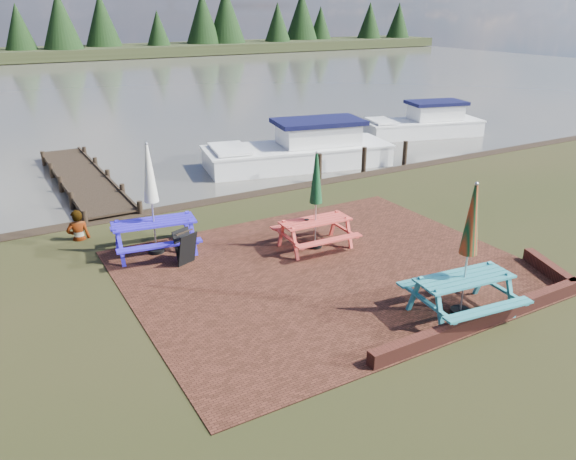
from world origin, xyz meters
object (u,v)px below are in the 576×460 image
at_px(picnic_table_red, 316,216).
at_px(person, 75,211).
at_px(boat_far, 424,125).
at_px(picnic_table_teal, 465,271).
at_px(picnic_table_blue, 153,216).
at_px(jetty, 83,179).
at_px(chalkboard, 186,247).
at_px(boat_near, 302,152).

distance_m(picnic_table_red, person, 6.29).
relative_size(picnic_table_red, boat_far, 0.41).
bearing_deg(person, picnic_table_teal, 135.25).
distance_m(picnic_table_blue, jetty, 7.35).
bearing_deg(chalkboard, boat_near, 21.19).
height_order(jetty, boat_far, boat_far).
bearing_deg(chalkboard, jetty, 73.82).
distance_m(picnic_table_blue, boat_far, 17.78).
relative_size(boat_near, person, 4.70).
bearing_deg(person, chalkboard, 133.15).
height_order(picnic_table_teal, picnic_table_red, picnic_table_teal).
xyz_separation_m(boat_near, person, (-9.35, -3.99, 0.43)).
xyz_separation_m(picnic_table_red, jetty, (-3.98, 9.02, -0.77)).
height_order(picnic_table_teal, boat_near, picnic_table_teal).
bearing_deg(boat_near, jetty, 91.27).
bearing_deg(person, jetty, -93.90).
height_order(picnic_table_blue, boat_near, picnic_table_blue).
bearing_deg(jetty, chalkboard, -84.67).
bearing_deg(person, boat_near, -148.44).
bearing_deg(picnic_table_teal, picnic_table_red, 106.09).
bearing_deg(boat_near, picnic_table_teal, 175.05).
xyz_separation_m(picnic_table_blue, chalkboard, (0.44, -0.97, -0.56)).
relative_size(picnic_table_red, picnic_table_blue, 0.90).
distance_m(picnic_table_teal, chalkboard, 6.44).
height_order(picnic_table_red, chalkboard, picnic_table_red).
bearing_deg(boat_far, boat_near, 116.95).
bearing_deg(picnic_table_teal, boat_far, 56.01).
xyz_separation_m(chalkboard, jetty, (-0.77, 8.26, -0.31)).
xyz_separation_m(picnic_table_blue, boat_near, (7.83, 5.85, -0.58)).
height_order(picnic_table_red, picnic_table_blue, picnic_table_blue).
bearing_deg(person, boat_far, -153.22).
relative_size(picnic_table_blue, chalkboard, 3.40).
bearing_deg(picnic_table_teal, person, 133.19).
relative_size(picnic_table_red, person, 1.52).
xyz_separation_m(picnic_table_red, chalkboard, (-3.21, 0.76, -0.45)).
xyz_separation_m(picnic_table_teal, person, (-5.90, 7.89, -0.14)).
height_order(picnic_table_blue, chalkboard, picnic_table_blue).
bearing_deg(picnic_table_teal, boat_near, 80.18).
relative_size(chalkboard, jetty, 0.09).
bearing_deg(chalkboard, picnic_table_blue, 92.84).
distance_m(picnic_table_blue, person, 2.41).
bearing_deg(chalkboard, picnic_table_red, -34.78).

